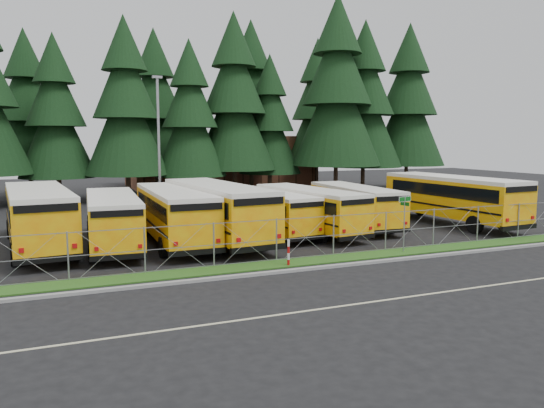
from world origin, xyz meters
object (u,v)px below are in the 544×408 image
Objects in this scene: bus_2 at (173,216)px; bus_4 at (266,213)px; bus_east at (448,200)px; striped_bollard at (288,253)px; bus_0 at (38,219)px; bus_1 at (112,221)px; bus_5 at (306,211)px; light_standard at (159,141)px; bus_6 at (352,207)px; bus_3 at (214,212)px; street_sign at (405,212)px.

bus_2 is 5.73m from bus_4.
striped_bollard is at bearing -158.91° from bus_east.
bus_0 is 3.68m from bus_1.
bus_2 is at bearing 0.88° from bus_1.
bus_2 is 8.01m from bus_5.
bus_4 is (5.68, 0.76, -0.21)m from bus_2.
bus_1 is 12.39m from light_standard.
bus_0 is 1.06× the size of bus_2.
bus_east is 10.17× the size of striped_bollard.
bus_6 is at bearing -5.42° from bus_0.
bus_2 is at bearing -14.49° from bus_0.
bus_5 is at bearing -164.10° from bus_6.
bus_3 is 1.24× the size of bus_4.
street_sign is at bearing -63.53° from light_standard.
striped_bollard is at bearing -175.92° from street_sign.
bus_1 is at bearing 172.31° from bus_3.
bus_6 is 14.97m from light_standard.
striped_bollard is at bearing -129.44° from bus_5.
street_sign reaches higher than bus_6.
bus_6 is at bearing -4.70° from bus_4.
bus_5 is at bearing -3.10° from bus_3.
street_sign is (13.27, -6.78, 0.64)m from bus_1.
bus_4 is 0.94× the size of bus_5.
bus_2 is 8.03m from striped_bollard.
street_sign is 2.34× the size of striped_bollard.
street_sign is (16.81, -7.79, 0.45)m from bus_0.
light_standard is at bearing 116.47° from street_sign.
bus_6 is (6.06, 0.20, 0.05)m from bus_4.
bus_0 is 0.99× the size of bus_3.
street_sign reaches higher than striped_bollard.
striped_bollard is (-14.70, -6.77, -1.00)m from bus_east.
bus_3 reaches higher than street_sign.
bus_2 is 1.10× the size of bus_5.
bus_1 is 3.78× the size of street_sign.
bus_0 is at bearing 171.01° from bus_2.
light_standard reaches higher than bus_6.
bus_4 is at bearing -175.49° from bus_6.
bus_2 is at bearing -172.72° from bus_6.
bus_0 reaches higher than striped_bollard.
bus_1 is 21.46m from bus_east.
bus_2 is at bearing -178.98° from bus_4.
bus_east is (24.99, -1.49, 0.02)m from bus_0.
bus_east is 16.22m from striped_bollard.
striped_bollard is (-4.42, -7.20, -0.76)m from bus_5.
bus_2 is at bearing 175.26° from bus_east.
light_standard reaches higher than bus_4.
bus_east is (6.55, -1.31, 0.27)m from bus_6.
light_standard reaches higher than striped_bollard.
street_sign is (-8.18, -6.30, 0.43)m from bus_east.
bus_0 is 4.30× the size of street_sign.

